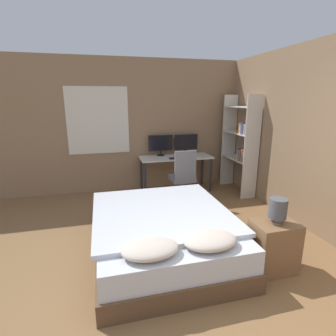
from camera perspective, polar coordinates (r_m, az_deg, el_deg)
ground_plane at (r=2.66m, az=11.66°, el=-31.33°), size 20.00×20.00×0.00m
wall_back at (r=5.59m, az=-5.35°, el=9.10°), size 12.00×0.08×2.70m
wall_side_right at (r=4.33m, az=28.81°, el=5.64°), size 0.06×12.00×2.70m
bed at (r=3.40m, az=-1.06°, el=-13.98°), size 1.68×2.02×0.61m
nightstand at (r=3.30m, az=21.96°, el=-15.60°), size 0.48×0.36×0.59m
bedside_lamp at (r=3.10m, az=22.80°, el=-8.14°), size 0.19×0.19×0.28m
desk at (r=5.49m, az=1.71°, el=1.54°), size 1.50×0.57×0.74m
monitor_left at (r=5.53m, az=-1.61°, el=5.26°), size 0.51×0.16×0.43m
monitor_right at (r=5.68m, az=3.96°, el=5.49°), size 0.51×0.16×0.43m
keyboard at (r=5.30m, az=2.26°, el=2.19°), size 0.36×0.13×0.02m
computer_mouse at (r=5.38m, az=5.05°, el=2.43°), size 0.07×0.05×0.04m
office_chair at (r=4.88m, az=3.23°, el=-3.08°), size 0.52×0.52×1.02m
bookshelf at (r=5.48m, az=15.85°, el=5.61°), size 0.32×0.95×1.99m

